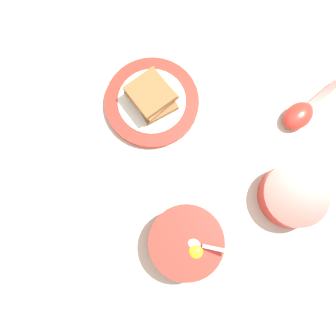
{
  "coord_description": "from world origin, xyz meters",
  "views": [
    {
      "loc": [
        0.08,
        0.21,
        0.69
      ],
      "look_at": [
        0.14,
        0.1,
        0.02
      ],
      "focal_mm": 35.0,
      "sensor_mm": 36.0,
      "label": 1
    }
  ],
  "objects_px": {
    "soup_spoon": "(302,113)",
    "toast_sandwich": "(152,96)",
    "egg_bowl": "(186,242)",
    "congee_bowl": "(293,195)",
    "toast_plate": "(152,102)"
  },
  "relations": [
    {
      "from": "soup_spoon",
      "to": "toast_sandwich",
      "type": "bearing_deg",
      "value": 20.57
    },
    {
      "from": "egg_bowl",
      "to": "toast_sandwich",
      "type": "bearing_deg",
      "value": -51.37
    },
    {
      "from": "egg_bowl",
      "to": "congee_bowl",
      "type": "bearing_deg",
      "value": -131.3
    },
    {
      "from": "toast_sandwich",
      "to": "toast_plate",
      "type": "bearing_deg",
      "value": 74.07
    },
    {
      "from": "egg_bowl",
      "to": "soup_spoon",
      "type": "distance_m",
      "value": 0.37
    },
    {
      "from": "toast_plate",
      "to": "toast_sandwich",
      "type": "bearing_deg",
      "value": -105.93
    },
    {
      "from": "egg_bowl",
      "to": "congee_bowl",
      "type": "distance_m",
      "value": 0.24
    },
    {
      "from": "egg_bowl",
      "to": "soup_spoon",
      "type": "bearing_deg",
      "value": -107.29
    },
    {
      "from": "toast_plate",
      "to": "congee_bowl",
      "type": "distance_m",
      "value": 0.36
    },
    {
      "from": "toast_sandwich",
      "to": "soup_spoon",
      "type": "xyz_separation_m",
      "value": [
        -0.3,
        -0.11,
        -0.02
      ]
    },
    {
      "from": "congee_bowl",
      "to": "soup_spoon",
      "type": "bearing_deg",
      "value": -75.55
    },
    {
      "from": "egg_bowl",
      "to": "soup_spoon",
      "type": "height_order",
      "value": "egg_bowl"
    },
    {
      "from": "toast_plate",
      "to": "congee_bowl",
      "type": "relative_size",
      "value": 1.56
    },
    {
      "from": "toast_plate",
      "to": "toast_sandwich",
      "type": "height_order",
      "value": "toast_sandwich"
    },
    {
      "from": "egg_bowl",
      "to": "toast_sandwich",
      "type": "height_order",
      "value": "egg_bowl"
    }
  ]
}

